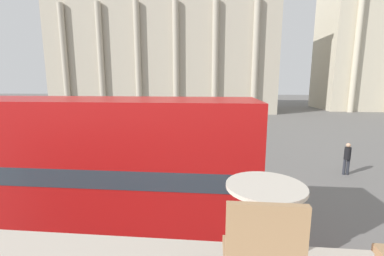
# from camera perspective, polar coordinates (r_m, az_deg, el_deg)

# --- Properties ---
(double_decker_bus) EXTENTS (11.47, 2.62, 4.37)m
(double_decker_bus) POSITION_cam_1_polar(r_m,az_deg,el_deg) (8.36, -29.28, -7.65)
(double_decker_bus) COLOR black
(double_decker_bus) RESTS_ON ground_plane
(cafe_dining_table) EXTENTS (0.60, 0.60, 0.73)m
(cafe_dining_table) POSITION_cam_1_polar(r_m,az_deg,el_deg) (2.14, 15.84, -16.89)
(cafe_dining_table) COLOR #2D2D30
(cafe_dining_table) RESTS_ON cafe_floor_slab
(plaza_building_left) EXTENTS (36.53, 15.26, 19.76)m
(plaza_building_left) POSITION_cam_1_polar(r_m,az_deg,el_deg) (47.11, -5.79, 16.30)
(plaza_building_left) COLOR #B2A893
(plaza_building_left) RESTS_ON ground_plane
(traffic_light_near) EXTENTS (0.42, 0.24, 3.21)m
(traffic_light_near) POSITION_cam_1_polar(r_m,az_deg,el_deg) (15.01, -17.24, -0.61)
(traffic_light_near) COLOR black
(traffic_light_near) RESTS_ON ground_plane
(traffic_light_mid) EXTENTS (0.42, 0.24, 3.22)m
(traffic_light_mid) POSITION_cam_1_polar(r_m,az_deg,el_deg) (20.10, 1.50, 2.49)
(traffic_light_mid) COLOR black
(traffic_light_mid) RESTS_ON ground_plane
(car_maroon) EXTENTS (4.20, 1.93, 1.35)m
(car_maroon) POSITION_cam_1_polar(r_m,az_deg,el_deg) (18.38, 2.72, -2.75)
(car_maroon) COLOR black
(car_maroon) RESTS_ON ground_plane
(pedestrian_red) EXTENTS (0.32, 0.32, 1.74)m
(pedestrian_red) POSITION_cam_1_polar(r_m,az_deg,el_deg) (20.28, -2.52, -0.65)
(pedestrian_red) COLOR #282B33
(pedestrian_red) RESTS_ON ground_plane
(pedestrian_black) EXTENTS (0.32, 0.32, 1.70)m
(pedestrian_black) POSITION_cam_1_polar(r_m,az_deg,el_deg) (15.70, 31.23, -5.45)
(pedestrian_black) COLOR #282B33
(pedestrian_black) RESTS_ON ground_plane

